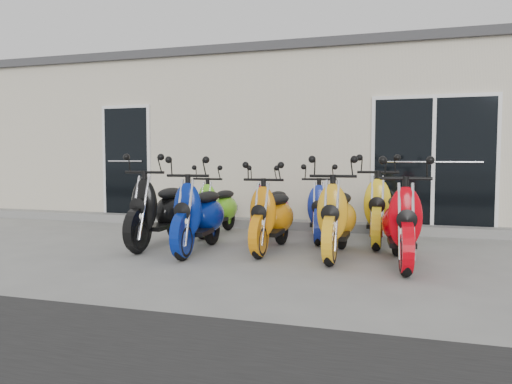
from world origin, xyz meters
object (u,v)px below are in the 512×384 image
Objects in this scene: scooter_front_blue at (199,204)px; scooter_back_red at (271,201)px; scooter_front_orange_a at (272,206)px; scooter_back_yellow at (379,199)px; scooter_front_orange_b at (337,206)px; scooter_back_green at (217,200)px; scooter_front_red at (402,211)px; scooter_front_black at (159,200)px; scooter_back_blue at (320,202)px.

scooter_front_blue reaches higher than scooter_back_red.
scooter_back_red is (-0.33, 1.15, -0.03)m from scooter_front_orange_a.
scooter_back_red is 0.88× the size of scooter_back_yellow.
scooter_front_orange_a is 1.70m from scooter_back_yellow.
scooter_front_orange_a is 0.91m from scooter_front_orange_b.
scooter_back_red reaches higher than scooter_back_green.
scooter_front_black is at bearing 169.23° from scooter_front_red.
scooter_front_blue is at bearing -150.10° from scooter_back_yellow.
scooter_back_green is 1.72m from scooter_back_blue.
scooter_front_blue is 0.99× the size of scooter_front_orange_b.
scooter_back_green is at bearing 175.99° from scooter_back_yellow.
scooter_front_orange_a reaches higher than scooter_back_blue.
scooter_front_black reaches higher than scooter_front_orange_a.
scooter_back_green is (-2.16, 1.28, -0.07)m from scooter_front_orange_b.
scooter_back_green is at bearing 71.67° from scooter_front_black.
scooter_front_red is at bearing -12.41° from scooter_front_orange_a.
scooter_front_blue is 0.98× the size of scooter_back_yellow.
scooter_back_yellow reaches higher than scooter_front_orange_a.
scooter_back_green is 0.92m from scooter_back_red.
scooter_front_black is 1.03× the size of scooter_front_blue.
scooter_front_orange_b is 2.51m from scooter_back_green.
scooter_front_red is 1.49m from scooter_back_yellow.
scooter_back_red is at bearing 42.60° from scooter_front_black.
scooter_front_red is at bearing -6.30° from scooter_front_black.
scooter_front_orange_a is 0.93× the size of scooter_back_yellow.
scooter_front_black reaches higher than scooter_back_green.
scooter_back_blue is (0.46, 1.14, -0.02)m from scooter_front_orange_a.
scooter_back_green is 1.00× the size of scooter_back_red.
scooter_back_yellow reaches higher than scooter_front_blue.
scooter_back_yellow is (0.45, 1.16, 0.01)m from scooter_front_orange_b.
scooter_back_blue is at bearing 108.71° from scooter_front_orange_b.
scooter_front_red is 0.98× the size of scooter_back_yellow.
scooter_front_red is 1.12× the size of scooter_back_red.
scooter_back_yellow is (1.35, 1.04, 0.05)m from scooter_front_orange_a.
scooter_front_blue is 2.66m from scooter_back_yellow.
scooter_front_orange_b is at bearing -78.52° from scooter_back_blue.
scooter_back_blue reaches higher than scooter_back_green.
scooter_back_blue is at bearing 43.23° from scooter_front_blue.
scooter_front_red is (3.34, -0.29, -0.02)m from scooter_front_black.
scooter_front_orange_a is 1.71m from scooter_back_green.
scooter_front_blue is 1.61m from scooter_back_red.
scooter_front_red is 2.56m from scooter_back_red.
scooter_back_blue is at bearing 2.53° from scooter_back_red.
scooter_front_orange_a is 1.20m from scooter_back_red.
scooter_front_orange_a is 1.75m from scooter_front_red.
scooter_front_blue is 1.12× the size of scooter_back_red.
scooter_front_red reaches higher than scooter_back_blue.
scooter_front_black reaches higher than scooter_back_yellow.
scooter_front_blue is at bearing -75.13° from scooter_back_green.
scooter_front_orange_b is 1.34m from scooter_back_blue.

